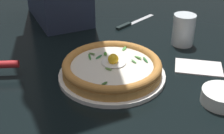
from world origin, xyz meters
TOP-DOWN VIEW (x-y plane):
  - ground_plane at (0.00, 0.00)m, footprint 2.40×2.40m
  - pizza_plate at (0.02, 0.03)m, footprint 0.31×0.31m
  - pizza at (0.02, 0.03)m, footprint 0.28×0.28m
  - side_bowl at (-0.17, -0.20)m, footprint 0.10×0.10m
  - table_knife at (0.39, -0.15)m, footprint 0.13×0.20m
  - drinking_glass at (0.17, -0.27)m, footprint 0.08×0.08m
  - folded_napkin at (0.00, -0.24)m, footprint 0.14×0.17m

SIDE VIEW (x-z plane):
  - ground_plane at x=0.00m, z-range -0.03..0.00m
  - table_knife at x=0.39m, z-range 0.00..0.01m
  - folded_napkin at x=0.00m, z-range 0.00..0.01m
  - pizza_plate at x=0.02m, z-range 0.00..0.01m
  - side_bowl at x=-0.17m, z-range 0.00..0.04m
  - pizza at x=0.02m, z-range 0.00..0.06m
  - drinking_glass at x=0.17m, z-range -0.01..0.10m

